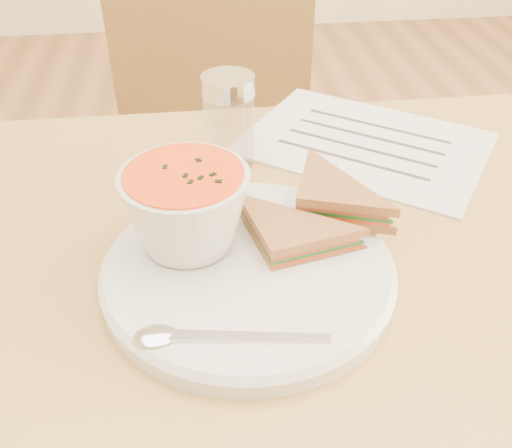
{
  "coord_description": "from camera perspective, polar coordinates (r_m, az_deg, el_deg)",
  "views": [
    {
      "loc": [
        -0.14,
        -0.43,
        1.13
      ],
      "look_at": [
        -0.08,
        -0.0,
        0.8
      ],
      "focal_mm": 40.0,
      "sensor_mm": 36.0,
      "label": 1
    }
  ],
  "objects": [
    {
      "name": "sandwich_half_b",
      "position": [
        0.57,
        3.96,
        1.3
      ],
      "size": [
        0.13,
        0.13,
        0.03
      ],
      "primitive_type": null,
      "rotation": [
        0.0,
        0.0,
        -0.32
      ],
      "color": "#A7673B",
      "rests_on": "plate"
    },
    {
      "name": "spoon",
      "position": [
        0.48,
        -3.3,
        -11.31
      ],
      "size": [
        0.19,
        0.06,
        0.01
      ],
      "primitive_type": null,
      "rotation": [
        0.0,
        0.0,
        -0.13
      ],
      "color": "silver",
      "rests_on": "plate"
    },
    {
      "name": "chair_far",
      "position": [
        1.15,
        -3.34,
        0.82
      ],
      "size": [
        0.4,
        0.4,
        0.89
      ],
      "primitive_type": null,
      "rotation": [
        0.0,
        0.0,
        3.13
      ],
      "color": "brown",
      "rests_on": "floor"
    },
    {
      "name": "condiment_shaker",
      "position": [
        0.71,
        -2.71,
        10.24
      ],
      "size": [
        0.08,
        0.08,
        0.12
      ],
      "primitive_type": null,
      "rotation": [
        0.0,
        0.0,
        0.24
      ],
      "color": "silver",
      "rests_on": "dining_table"
    },
    {
      "name": "soup_bowl",
      "position": [
        0.55,
        -6.92,
        1.18
      ],
      "size": [
        0.16,
        0.16,
        0.08
      ],
      "primitive_type": null,
      "rotation": [
        0.0,
        0.0,
        0.36
      ],
      "color": "silver",
      "rests_on": "plate"
    },
    {
      "name": "plate",
      "position": [
        0.56,
        -0.78,
        -4.76
      ],
      "size": [
        0.33,
        0.33,
        0.02
      ],
      "primitive_type": null,
      "rotation": [
        0.0,
        0.0,
        -0.16
      ],
      "color": "silver",
      "rests_on": "dining_table"
    },
    {
      "name": "sandwich_half_a",
      "position": [
        0.53,
        1.54,
        -4.07
      ],
      "size": [
        0.12,
        0.12,
        0.03
      ],
      "primitive_type": null,
      "rotation": [
        0.0,
        0.0,
        0.22
      ],
      "color": "#A7673B",
      "rests_on": "plate"
    },
    {
      "name": "paper_menu",
      "position": [
        0.79,
        10.81,
        7.98
      ],
      "size": [
        0.38,
        0.36,
        0.0
      ],
      "primitive_type": null,
      "rotation": [
        0.0,
        0.0,
        -0.62
      ],
      "color": "silver",
      "rests_on": "dining_table"
    }
  ]
}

